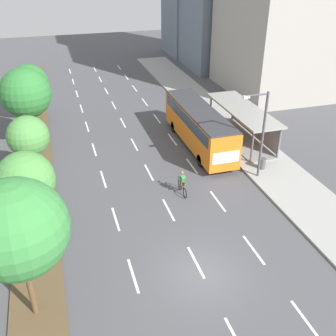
{
  "coord_description": "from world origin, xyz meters",
  "views": [
    {
      "loc": [
        -6.16,
        -14.17,
        14.94
      ],
      "look_at": [
        0.98,
        9.46,
        1.2
      ],
      "focal_mm": 42.05,
      "sensor_mm": 36.0,
      "label": 1
    }
  ],
  "objects_px": {
    "median_tree_fourth": "(26,93)",
    "trash_bin": "(262,163)",
    "bus_shelter": "(245,121)",
    "cyclist": "(182,184)",
    "median_tree_nearest": "(17,229)",
    "bus": "(199,124)",
    "streetlight": "(261,130)",
    "median_tree_fifth": "(29,84)",
    "median_tree_second": "(25,180)",
    "median_tree_third": "(28,137)"
  },
  "relations": [
    {
      "from": "median_tree_fourth",
      "to": "trash_bin",
      "type": "bearing_deg",
      "value": -28.63
    },
    {
      "from": "bus_shelter",
      "to": "cyclist",
      "type": "relative_size",
      "value": 5.18
    },
    {
      "from": "median_tree_nearest",
      "to": "trash_bin",
      "type": "relative_size",
      "value": 8.24
    },
    {
      "from": "bus",
      "to": "streetlight",
      "type": "height_order",
      "value": "streetlight"
    },
    {
      "from": "trash_bin",
      "to": "median_tree_fifth",
      "type": "bearing_deg",
      "value": 137.5
    },
    {
      "from": "median_tree_second",
      "to": "median_tree_fifth",
      "type": "distance_m",
      "value": 18.42
    },
    {
      "from": "median_tree_third",
      "to": "streetlight",
      "type": "xyz_separation_m",
      "value": [
        15.67,
        -3.95,
        0.17
      ]
    },
    {
      "from": "median_tree_second",
      "to": "median_tree_fifth",
      "type": "xyz_separation_m",
      "value": [
        0.1,
        18.42,
        0.05
      ]
    },
    {
      "from": "cyclist",
      "to": "median_tree_second",
      "type": "relative_size",
      "value": 0.34
    },
    {
      "from": "median_tree_fifth",
      "to": "median_tree_fourth",
      "type": "bearing_deg",
      "value": -90.68
    },
    {
      "from": "cyclist",
      "to": "median_tree_third",
      "type": "relative_size",
      "value": 0.36
    },
    {
      "from": "median_tree_third",
      "to": "median_tree_fourth",
      "type": "distance_m",
      "value": 6.24
    },
    {
      "from": "median_tree_second",
      "to": "median_tree_fifth",
      "type": "bearing_deg",
      "value": 89.69
    },
    {
      "from": "bus_shelter",
      "to": "cyclist",
      "type": "distance_m",
      "value": 10.58
    },
    {
      "from": "bus_shelter",
      "to": "trash_bin",
      "type": "xyz_separation_m",
      "value": [
        -1.08,
        -5.4,
        -1.29
      ]
    },
    {
      "from": "cyclist",
      "to": "streetlight",
      "type": "distance_m",
      "value": 6.7
    },
    {
      "from": "bus_shelter",
      "to": "median_tree_fifth",
      "type": "xyz_separation_m",
      "value": [
        -17.75,
        9.88,
        1.94
      ]
    },
    {
      "from": "bus_shelter",
      "to": "median_tree_fourth",
      "type": "xyz_separation_m",
      "value": [
        -17.82,
        3.74,
        2.99
      ]
    },
    {
      "from": "median_tree_second",
      "to": "bus_shelter",
      "type": "bearing_deg",
      "value": 25.55
    },
    {
      "from": "bus_shelter",
      "to": "bus",
      "type": "xyz_separation_m",
      "value": [
        -4.28,
        0.05,
        0.2
      ]
    },
    {
      "from": "bus_shelter",
      "to": "streetlight",
      "type": "height_order",
      "value": "streetlight"
    },
    {
      "from": "streetlight",
      "to": "bus_shelter",
      "type": "bearing_deg",
      "value": 71.63
    },
    {
      "from": "bus_shelter",
      "to": "median_tree_second",
      "type": "distance_m",
      "value": 19.88
    },
    {
      "from": "cyclist",
      "to": "median_tree_fifth",
      "type": "distance_m",
      "value": 19.55
    },
    {
      "from": "cyclist",
      "to": "bus_shelter",
      "type": "bearing_deg",
      "value": 40.28
    },
    {
      "from": "median_tree_third",
      "to": "bus_shelter",
      "type": "bearing_deg",
      "value": 7.67
    },
    {
      "from": "median_tree_fifth",
      "to": "median_tree_second",
      "type": "bearing_deg",
      "value": -90.31
    },
    {
      "from": "median_tree_second",
      "to": "trash_bin",
      "type": "relative_size",
      "value": 6.23
    },
    {
      "from": "median_tree_fourth",
      "to": "median_tree_fifth",
      "type": "distance_m",
      "value": 6.23
    },
    {
      "from": "streetlight",
      "to": "median_tree_nearest",
      "type": "bearing_deg",
      "value": -152.21
    },
    {
      "from": "median_tree_third",
      "to": "cyclist",
      "type": "bearing_deg",
      "value": -24.34
    },
    {
      "from": "median_tree_third",
      "to": "median_tree_fourth",
      "type": "bearing_deg",
      "value": 90.46
    },
    {
      "from": "median_tree_nearest",
      "to": "trash_bin",
      "type": "bearing_deg",
      "value": 28.86
    },
    {
      "from": "median_tree_fourth",
      "to": "bus",
      "type": "bearing_deg",
      "value": -15.25
    },
    {
      "from": "median_tree_nearest",
      "to": "trash_bin",
      "type": "height_order",
      "value": "median_tree_nearest"
    },
    {
      "from": "median_tree_second",
      "to": "cyclist",
      "type": "bearing_deg",
      "value": 9.99
    },
    {
      "from": "cyclist",
      "to": "streetlight",
      "type": "height_order",
      "value": "streetlight"
    },
    {
      "from": "median_tree_second",
      "to": "median_tree_third",
      "type": "relative_size",
      "value": 1.05
    },
    {
      "from": "median_tree_nearest",
      "to": "median_tree_fourth",
      "type": "relative_size",
      "value": 1.03
    },
    {
      "from": "bus_shelter",
      "to": "median_tree_third",
      "type": "relative_size",
      "value": 1.86
    },
    {
      "from": "bus_shelter",
      "to": "streetlight",
      "type": "relative_size",
      "value": 1.45
    },
    {
      "from": "cyclist",
      "to": "median_tree_nearest",
      "type": "xyz_separation_m",
      "value": [
        -9.87,
        -7.87,
        4.16
      ]
    },
    {
      "from": "median_tree_fifth",
      "to": "streetlight",
      "type": "distance_m",
      "value": 22.54
    },
    {
      "from": "cyclist",
      "to": "median_tree_fourth",
      "type": "distance_m",
      "value": 14.96
    },
    {
      "from": "median_tree_second",
      "to": "median_tree_fourth",
      "type": "height_order",
      "value": "median_tree_fourth"
    },
    {
      "from": "cyclist",
      "to": "median_tree_second",
      "type": "distance_m",
      "value": 10.41
    },
    {
      "from": "bus",
      "to": "trash_bin",
      "type": "xyz_separation_m",
      "value": [
        3.2,
        -5.45,
        -1.49
      ]
    },
    {
      "from": "bus",
      "to": "median_tree_second",
      "type": "distance_m",
      "value": 16.15
    },
    {
      "from": "median_tree_third",
      "to": "median_tree_fourth",
      "type": "relative_size",
      "value": 0.75
    },
    {
      "from": "bus_shelter",
      "to": "cyclist",
      "type": "bearing_deg",
      "value": -139.72
    }
  ]
}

